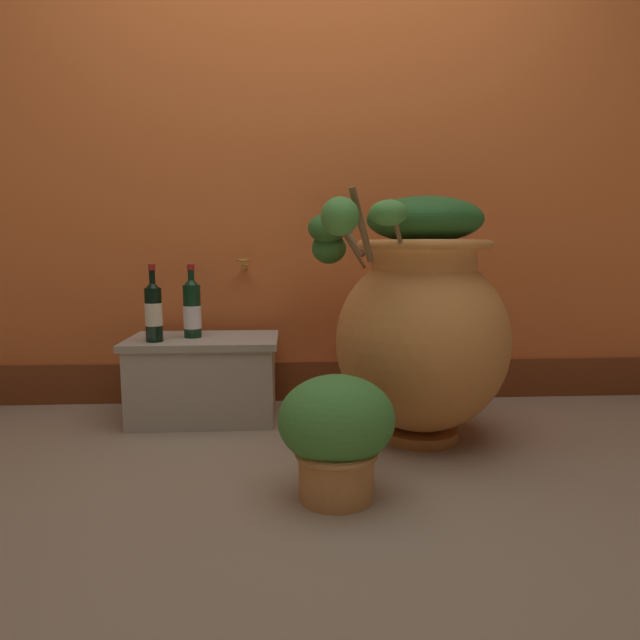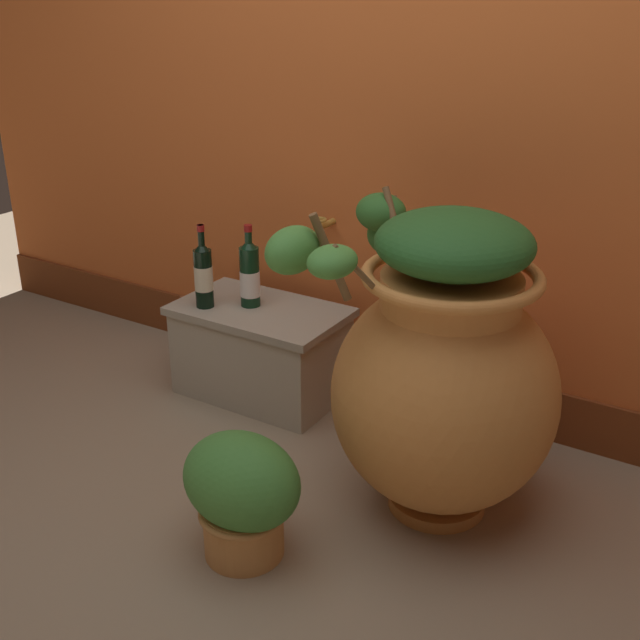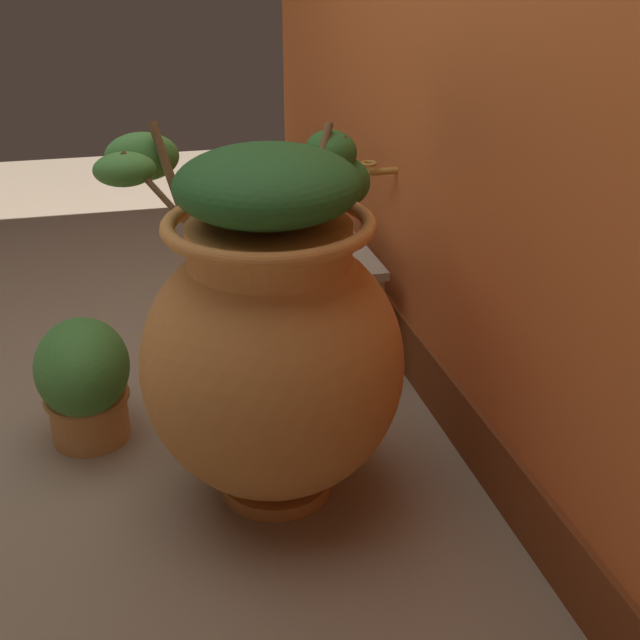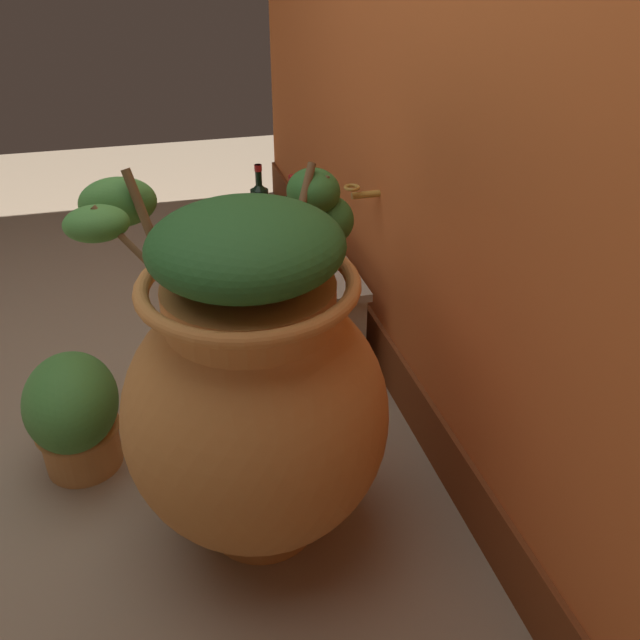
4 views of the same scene
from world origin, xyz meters
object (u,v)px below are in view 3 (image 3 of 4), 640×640
(potted_shrub, at_px, (84,379))
(wine_bottle_left, at_px, (308,207))
(wine_bottle_middle, at_px, (274,197))
(terracotta_urn, at_px, (272,337))

(potted_shrub, bearing_deg, wine_bottle_left, 124.62)
(wine_bottle_left, distance_m, wine_bottle_middle, 0.17)
(terracotta_urn, height_order, potted_shrub, terracotta_urn)
(wine_bottle_middle, bearing_deg, terracotta_urn, -11.19)
(wine_bottle_middle, bearing_deg, wine_bottle_left, 35.59)
(wine_bottle_left, relative_size, potted_shrub, 0.84)
(wine_bottle_left, xyz_separation_m, wine_bottle_middle, (-0.14, -0.10, 0.00))
(terracotta_urn, distance_m, potted_shrub, 0.67)
(wine_bottle_middle, xyz_separation_m, potted_shrub, (0.70, -0.71, -0.30))
(wine_bottle_left, height_order, potted_shrub, wine_bottle_left)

